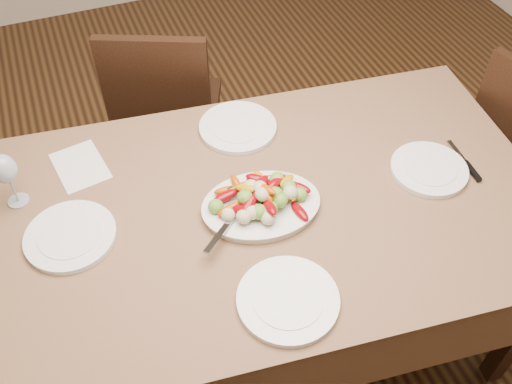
{
  "coord_description": "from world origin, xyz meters",
  "views": [
    {
      "loc": [
        -0.44,
        -0.82,
        2.09
      ],
      "look_at": [
        -0.02,
        0.26,
        0.82
      ],
      "focal_mm": 40.0,
      "sensor_mm": 36.0,
      "label": 1
    }
  ],
  "objects": [
    {
      "name": "chair_far",
      "position": [
        -0.08,
        1.16,
        0.47
      ],
      "size": [
        0.55,
        0.55,
        0.95
      ],
      "primitive_type": null,
      "rotation": [
        0.0,
        0.0,
        2.73
      ],
      "color": "black",
      "rests_on": "ground"
    },
    {
      "name": "plate_near",
      "position": [
        -0.06,
        -0.09,
        0.77
      ],
      "size": [
        0.28,
        0.28,
        0.02
      ],
      "primitive_type": "cylinder",
      "color": "white",
      "rests_on": "dining_table"
    },
    {
      "name": "dining_table",
      "position": [
        -0.02,
        0.26,
        0.38
      ],
      "size": [
        1.95,
        1.24,
        0.76
      ],
      "primitive_type": "cube",
      "rotation": [
        0.0,
        0.0,
        -0.11
      ],
      "color": "brown",
      "rests_on": "ground"
    },
    {
      "name": "table_knife",
      "position": [
        0.69,
        0.18,
        0.76
      ],
      "size": [
        0.03,
        0.2,
        0.01
      ],
      "primitive_type": null,
      "rotation": [
        0.0,
        0.0,
        -0.08
      ],
      "color": "#9EA0A8",
      "rests_on": "dining_table"
    },
    {
      "name": "floor",
      "position": [
        0.0,
        0.0,
        0.0
      ],
      "size": [
        6.0,
        6.0,
        0.0
      ],
      "primitive_type": "plane",
      "color": "#3B2512",
      "rests_on": "ground"
    },
    {
      "name": "roasted_vegetables",
      "position": [
        -0.01,
        0.24,
        0.83
      ],
      "size": [
        0.31,
        0.23,
        0.09
      ],
      "primitive_type": null,
      "rotation": [
        0.0,
        0.0,
        -0.11
      ],
      "color": "#740309",
      "rests_on": "serving_platter"
    },
    {
      "name": "serving_platter",
      "position": [
        -0.01,
        0.24,
        0.77
      ],
      "size": [
        0.38,
        0.3,
        0.02
      ],
      "primitive_type": "ellipsoid",
      "rotation": [
        0.0,
        0.0,
        -0.11
      ],
      "color": "white",
      "rests_on": "dining_table"
    },
    {
      "name": "menu_card",
      "position": [
        -0.5,
        0.63,
        0.76
      ],
      "size": [
        0.18,
        0.23,
        0.0
      ],
      "primitive_type": "cube",
      "rotation": [
        0.0,
        0.0,
        0.16
      ],
      "color": "silver",
      "rests_on": "dining_table"
    },
    {
      "name": "plate_right",
      "position": [
        0.56,
        0.19,
        0.77
      ],
      "size": [
        0.25,
        0.25,
        0.02
      ],
      "primitive_type": "cylinder",
      "color": "white",
      "rests_on": "dining_table"
    },
    {
      "name": "serving_spoon",
      "position": [
        -0.08,
        0.21,
        0.81
      ],
      "size": [
        0.23,
        0.25,
        0.03
      ],
      "primitive_type": null,
      "rotation": [
        0.0,
        0.0,
        -0.83
      ],
      "color": "#9EA0A8",
      "rests_on": "serving_platter"
    },
    {
      "name": "plate_far",
      "position": [
        0.05,
        0.61,
        0.77
      ],
      "size": [
        0.27,
        0.27,
        0.02
      ],
      "primitive_type": "cylinder",
      "color": "white",
      "rests_on": "dining_table"
    },
    {
      "name": "wine_glass",
      "position": [
        -0.7,
        0.54,
        0.86
      ],
      "size": [
        0.08,
        0.08,
        0.2
      ],
      "primitive_type": null,
      "color": "#8C99A5",
      "rests_on": "dining_table"
    },
    {
      "name": "plate_left",
      "position": [
        -0.57,
        0.34,
        0.77
      ],
      "size": [
        0.27,
        0.27,
        0.02
      ],
      "primitive_type": "cylinder",
      "color": "white",
      "rests_on": "dining_table"
    }
  ]
}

